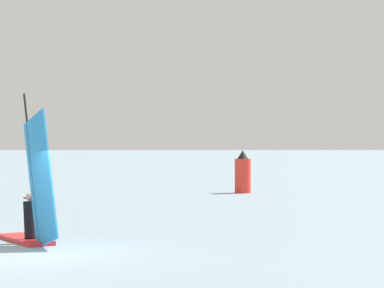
{
  "coord_description": "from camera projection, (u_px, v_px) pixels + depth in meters",
  "views": [
    {
      "loc": [
        9.28,
        -15.7,
        2.56
      ],
      "look_at": [
        2.12,
        5.59,
        2.69
      ],
      "focal_mm": 69.4,
      "sensor_mm": 36.0,
      "label": 1
    }
  ],
  "objects": [
    {
      "name": "channel_buoy",
      "position": [
        243.0,
        174.0,
        42.37
      ],
      "size": [
        0.92,
        0.92,
        2.45
      ],
      "color": "red",
      "rests_on": "ground_plane"
    },
    {
      "name": "ground_plane",
      "position": [
        35.0,
        255.0,
        17.83
      ],
      "size": [
        4000.0,
        4000.0,
        0.0
      ],
      "primitive_type": "plane",
      "color": "gray"
    },
    {
      "name": "windsurfer",
      "position": [
        32.0,
        209.0,
        19.85
      ],
      "size": [
        3.01,
        2.48,
        4.15
      ],
      "rotation": [
        0.0,
        0.0,
        2.48
      ],
      "color": "red",
      "rests_on": "ground_plane"
    }
  ]
}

